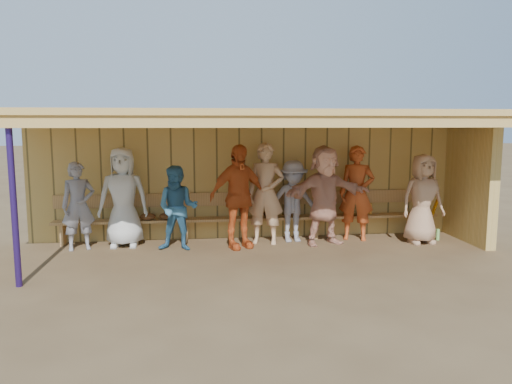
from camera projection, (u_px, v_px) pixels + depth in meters
ground at (258, 253)px, 8.88m from camera, size 90.00×90.00×0.00m
player_a at (78, 206)px, 9.02m from camera, size 0.68×0.55×1.61m
player_b at (123, 197)px, 9.25m from camera, size 0.93×0.62×1.86m
player_c at (178, 208)px, 9.00m from camera, size 0.85×0.72×1.54m
player_d at (238, 197)px, 9.13m from camera, size 1.22×0.87×1.92m
player_e at (293, 201)px, 9.66m from camera, size 1.07×0.68×1.59m
player_f at (325, 195)px, 9.41m from camera, size 1.84×0.98×1.89m
player_g at (357, 193)px, 9.79m from camera, size 0.79×0.66×1.86m
player_h at (422, 199)px, 9.51m from camera, size 0.87×0.60×1.72m
player_extra at (266, 194)px, 9.46m from camera, size 0.81×0.65×1.94m
dugout_structure at (274, 155)px, 9.36m from camera, size 8.80×3.20×2.50m
bench at (251, 213)px, 9.90m from camera, size 7.60×0.34×0.93m
dugout_equipment at (241, 216)px, 9.75m from camera, size 5.88×0.62×0.80m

